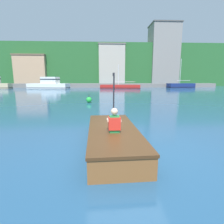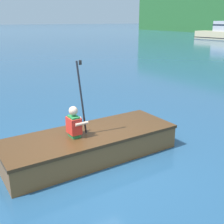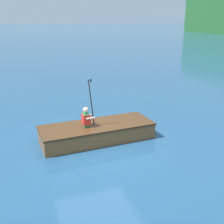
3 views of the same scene
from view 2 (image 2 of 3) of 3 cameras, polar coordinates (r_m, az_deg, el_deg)
ground_plane at (r=5.39m, az=-3.71°, el=-11.10°), size 300.00×300.00×0.00m
moored_boat_dock_center_far at (r=42.97m, az=21.60°, el=14.72°), size 7.62×3.26×2.41m
rowboat_foreground at (r=5.71m, az=-3.91°, el=-6.16°), size 1.43×3.66×0.50m
person_paddler at (r=5.36m, az=-7.66°, el=-2.14°), size 0.37×0.38×1.44m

